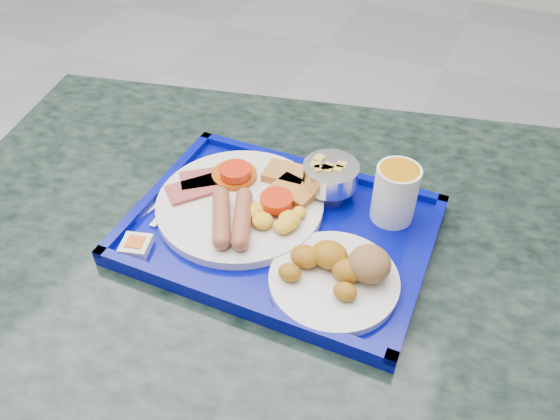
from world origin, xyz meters
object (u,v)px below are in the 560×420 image
Objects in this scene: bread_plate at (339,272)px; fruit_bowl at (330,175)px; table at (293,310)px; juice_cup at (395,192)px; tray at (280,231)px; main_plate at (244,202)px.

fruit_bowl is at bearing 114.73° from bread_plate.
table is 7.37× the size of bread_plate.
bread_plate is at bearing -36.07° from table.
tray is at bearing -146.54° from juice_cup.
tray is (-0.02, -0.01, 0.21)m from table.
table is 14.86× the size of fruit_bowl.
bread_plate is at bearing -65.27° from fruit_bowl.
tray is 1.71× the size of main_plate.
main_plate is at bearing 173.75° from table.
juice_cup reaches higher than main_plate.
tray is at bearing -159.74° from table.
tray is 0.20m from juice_cup.
main_plate is (-0.10, 0.01, 0.23)m from table.
main_plate is 0.25m from juice_cup.
juice_cup reaches higher than table.
fruit_bowl reaches higher than bread_plate.
juice_cup reaches higher than tray.
table is at bearing -144.63° from juice_cup.
table is at bearing 20.26° from tray.
tray is 0.13m from fruit_bowl.
main_plate is 1.47× the size of bread_plate.
fruit_bowl is at bearing 38.39° from main_plate.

